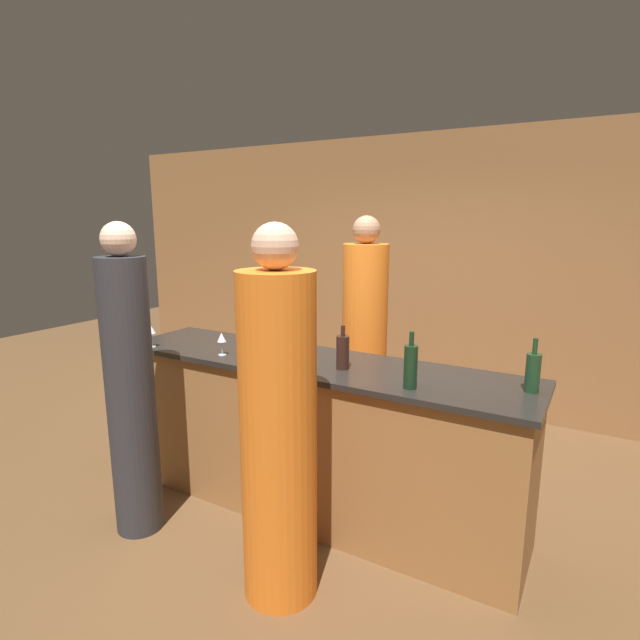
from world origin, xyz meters
TOP-DOWN VIEW (x-y plane):
  - ground_plane at (0.00, 0.00)m, footprint 14.00×14.00m
  - back_wall at (0.00, 2.37)m, footprint 8.00×0.06m
  - bar_counter at (0.00, 0.00)m, footprint 2.84×0.69m
  - bartender at (0.01, 0.79)m, footprint 0.35×0.35m
  - guest_0 at (-0.86, -0.74)m, footprint 0.29×0.29m
  - guest_1 at (0.25, -0.75)m, footprint 0.39×0.39m
  - wine_bottle_0 at (1.32, 0.07)m, footprint 0.08×0.08m
  - wine_bottle_1 at (0.74, -0.20)m, footprint 0.07×0.07m
  - wine_bottle_2 at (0.26, -0.06)m, footprint 0.08×0.08m
  - wine_glass_0 at (-0.22, -0.23)m, footprint 0.08×0.08m
  - wine_glass_1 at (0.09, -0.28)m, footprint 0.06×0.06m
  - wine_glass_2 at (-0.59, -0.20)m, footprint 0.06×0.06m
  - wine_glass_3 at (-0.42, -0.03)m, footprint 0.07×0.07m
  - wine_glass_4 at (-1.17, -0.28)m, footprint 0.07×0.07m

SIDE VIEW (x-z plane):
  - ground_plane at x=0.00m, z-range 0.00..0.00m
  - bar_counter at x=0.00m, z-range 0.00..1.06m
  - guest_1 at x=0.25m, z-range -0.07..1.88m
  - guest_0 at x=-0.86m, z-range -0.05..1.90m
  - bartender at x=0.01m, z-range -0.06..1.92m
  - wine_glass_3 at x=-0.42m, z-range 1.09..1.24m
  - wine_bottle_2 at x=0.26m, z-range 1.03..1.30m
  - wine_glass_1 at x=0.09m, z-range 1.09..1.24m
  - wine_bottle_0 at x=1.32m, z-range 1.02..1.31m
  - wine_glass_2 at x=-0.59m, z-range 1.10..1.25m
  - wine_glass_4 at x=-1.17m, z-range 1.10..1.26m
  - wine_bottle_1 at x=0.74m, z-range 1.02..1.34m
  - wine_glass_0 at x=-0.22m, z-range 1.11..1.27m
  - back_wall at x=0.00m, z-range 0.00..2.80m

